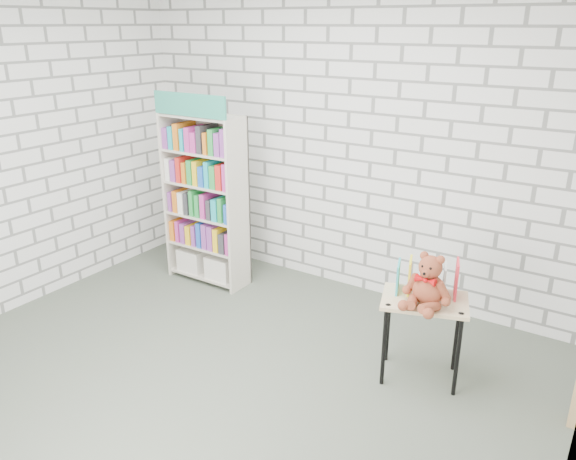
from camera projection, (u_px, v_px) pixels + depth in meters
The scene contains 6 objects.
ground at pixel (212, 384), 4.02m from camera, with size 4.50×4.50×0.00m, color #4B5346.
room_shell at pixel (198, 137), 3.40m from camera, with size 4.52×4.02×2.81m.
bookshelf at pixel (206, 199), 5.39m from camera, with size 0.83×0.32×1.85m.
display_table at pixel (424, 310), 3.93m from camera, with size 0.69×0.57×0.63m.
table_books at pixel (427, 277), 3.94m from camera, with size 0.45×0.30×0.24m.
teddy_bear at pixel (428, 286), 3.76m from camera, with size 0.35×0.32×0.37m.
Camera 1 is at (2.30, -2.54, 2.44)m, focal length 35.00 mm.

